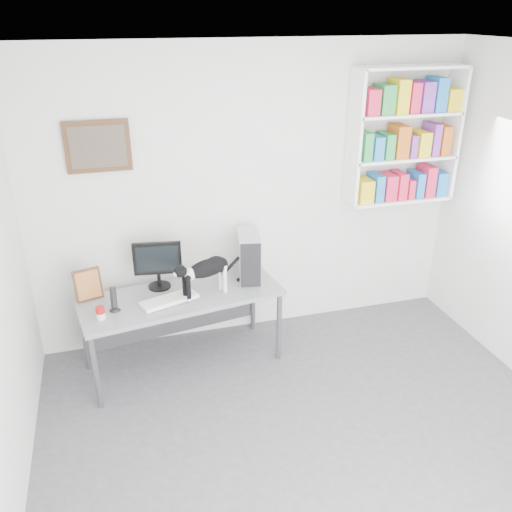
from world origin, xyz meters
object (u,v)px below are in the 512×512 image
keyboard (169,300)px  pc_tower (249,255)px  bookshelf (404,136)px  cat (206,278)px  soup_can (100,313)px  leaning_print (88,284)px  speaker (114,299)px  desk (183,330)px  monitor (158,265)px

keyboard → pc_tower: pc_tower is taller
bookshelf → cat: size_ratio=2.19×
bookshelf → soup_can: bookshelf is taller
keyboard → leaning_print: leaning_print is taller
leaning_print → cat: 0.98m
pc_tower → leaning_print: bearing=-167.8°
speaker → leaning_print: size_ratio=0.77×
cat → keyboard: bearing=160.7°
pc_tower → bookshelf: bearing=17.0°
desk → keyboard: size_ratio=3.60×
desk → monitor: bearing=122.2°
leaning_print → keyboard: bearing=-35.7°
pc_tower → soup_can: size_ratio=4.01×
pc_tower → cat: 0.51m
bookshelf → leaning_print: bearing=-176.0°
bookshelf → pc_tower: size_ratio=2.98×
soup_can → speaker: bearing=42.8°
pc_tower → cat: size_ratio=0.74×
monitor → cat: 0.46m
desk → keyboard: bearing=-147.0°
desk → leaning_print: 0.90m
keyboard → soup_can: bearing=174.6°
bookshelf → keyboard: bookshelf is taller
speaker → leaning_print: leaning_print is taller
desk → keyboard: (-0.11, -0.10, 0.37)m
desk → keyboard: keyboard is taller
desk → keyboard: 0.40m
pc_tower → speaker: bearing=-155.6°
monitor → cat: monitor is taller
keyboard → speaker: (-0.44, -0.02, 0.09)m
cat → pc_tower: bearing=10.3°
keyboard → leaning_print: size_ratio=1.70×
keyboard → cat: (0.32, 0.01, 0.16)m
speaker → keyboard: bearing=8.8°
desk → monitor: size_ratio=3.89×
desk → speaker: bearing=-176.2°
monitor → soup_can: monitor is taller
bookshelf → speaker: size_ratio=5.83×
monitor → bookshelf: bearing=12.0°
keyboard → leaning_print: (-0.63, 0.23, 0.12)m
bookshelf → soup_can: bearing=-168.8°
desk → pc_tower: (0.64, 0.17, 0.56)m
keyboard → leaning_print: bearing=141.6°
desk → speaker: speaker is taller
desk → soup_can: soup_can is taller
speaker → leaning_print: bearing=132.9°
monitor → keyboard: 0.35m
desk → monitor: (-0.16, 0.18, 0.57)m
monitor → leaning_print: monitor is taller
monitor → speaker: size_ratio=2.04×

